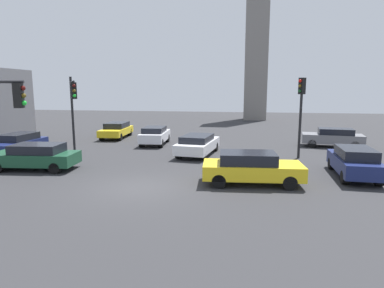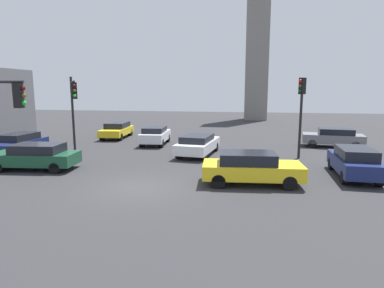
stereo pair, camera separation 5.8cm
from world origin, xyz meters
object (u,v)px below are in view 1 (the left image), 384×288
(car_5, at_px, (155,135))
(traffic_light_2, at_px, (73,101))
(car_4, at_px, (117,130))
(car_6, at_px, (35,156))
(traffic_light_0, at_px, (301,103))
(car_3, at_px, (198,144))
(car_1, at_px, (251,167))
(car_2, at_px, (333,137))
(car_7, at_px, (354,162))
(car_0, at_px, (17,143))

(car_5, bearing_deg, traffic_light_2, 137.43)
(car_4, bearing_deg, car_6, -3.34)
(traffic_light_0, relative_size, car_3, 1.03)
(traffic_light_2, height_order, car_3, traffic_light_2)
(traffic_light_2, relative_size, car_6, 1.10)
(traffic_light_0, height_order, car_4, traffic_light_0)
(car_1, distance_m, car_5, 12.36)
(car_3, bearing_deg, car_4, 59.00)
(car_2, xyz_separation_m, car_3, (-9.59, -4.74, -0.03))
(car_4, bearing_deg, traffic_light_0, 61.41)
(car_3, height_order, car_7, car_7)
(car_4, bearing_deg, car_5, 51.18)
(traffic_light_2, bearing_deg, car_7, 46.88)
(car_4, bearing_deg, car_2, 79.46)
(car_2, bearing_deg, car_4, 1.07)
(car_5, relative_size, car_7, 0.94)
(traffic_light_0, xyz_separation_m, traffic_light_2, (-14.39, -1.48, 0.07))
(traffic_light_0, bearing_deg, car_6, -21.45)
(car_3, xyz_separation_m, car_5, (-3.97, 3.51, 0.04))
(car_3, relative_size, car_6, 1.04)
(traffic_light_0, relative_size, car_5, 1.22)
(car_2, xyz_separation_m, car_7, (-1.10, -9.02, 0.03))
(car_1, relative_size, car_2, 1.03)
(traffic_light_2, xyz_separation_m, car_5, (3.97, 4.99, -2.81))
(traffic_light_2, xyz_separation_m, car_1, (11.42, -4.87, -2.80))
(car_0, bearing_deg, car_1, 73.79)
(car_2, distance_m, car_4, 18.08)
(traffic_light_2, distance_m, car_5, 6.97)
(traffic_light_2, relative_size, car_3, 1.06)
(traffic_light_0, bearing_deg, traffic_light_2, -36.52)
(car_2, bearing_deg, car_5, 11.76)
(traffic_light_0, bearing_deg, car_2, -165.98)
(traffic_light_0, bearing_deg, car_3, -42.41)
(car_1, bearing_deg, car_4, 127.83)
(traffic_light_0, relative_size, car_1, 1.08)
(traffic_light_0, height_order, car_6, traffic_light_0)
(car_0, relative_size, car_5, 1.07)
(car_2, relative_size, car_6, 0.96)
(car_0, distance_m, car_2, 22.72)
(car_2, distance_m, car_6, 20.42)
(car_4, height_order, car_5, car_5)
(car_3, xyz_separation_m, car_4, (-8.41, 6.47, 0.01))
(traffic_light_2, relative_size, car_5, 1.25)
(traffic_light_2, bearing_deg, car_1, 33.42)
(traffic_light_2, distance_m, car_4, 8.46)
(car_2, distance_m, car_5, 13.62)
(traffic_light_0, distance_m, car_7, 5.46)
(car_7, bearing_deg, car_2, -5.19)
(traffic_light_0, xyz_separation_m, car_6, (-14.49, -5.55, -2.77))
(car_3, distance_m, car_4, 10.61)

